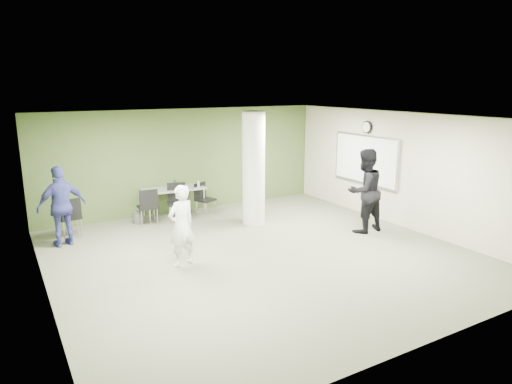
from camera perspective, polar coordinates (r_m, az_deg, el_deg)
floor at (r=9.49m, az=0.48°, el=-7.83°), size 8.00×8.00×0.00m
ceiling at (r=8.88m, az=0.51°, el=9.29°), size 8.00×8.00×0.00m
wall_back at (r=12.63m, az=-8.79°, el=3.91°), size 8.00×2.80×0.02m
wall_left at (r=7.90m, az=-25.39°, el=-2.82°), size 0.02×8.00×2.80m
wall_right_cream at (r=11.60m, az=17.79°, el=2.61°), size 0.02×8.00×2.80m
column at (r=11.27m, az=-0.30°, el=2.95°), size 0.56×0.56×2.80m
whiteboard at (r=12.35m, az=13.48°, el=3.97°), size 0.05×2.30×1.30m
wall_clock at (r=12.25m, az=13.70°, el=7.89°), size 0.06×0.32×0.32m
folding_table at (r=12.15m, az=-10.21°, el=0.25°), size 1.66×0.78×1.02m
wastebasket at (r=11.91m, az=-14.53°, el=-3.09°), size 0.26×0.26×0.30m
chair_back_left at (r=11.19m, az=-22.23°, el=-2.62°), size 0.53×0.53×0.93m
chair_back_right at (r=11.55m, az=-13.34°, el=-1.49°), size 0.51×0.51×0.93m
chair_table_left at (r=11.84m, az=-9.85°, el=-0.86°), size 0.59×0.59×0.97m
chair_table_right at (r=12.27m, az=-6.61°, el=-0.56°), size 0.57×0.57×0.87m
woman_white at (r=8.82m, az=-9.30°, el=-4.19°), size 0.67×0.53×1.59m
man_black at (r=10.98m, az=13.41°, el=0.14°), size 0.98×0.78×1.98m
man_blue at (r=10.62m, az=-23.11°, el=-1.65°), size 1.10×0.63×1.76m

